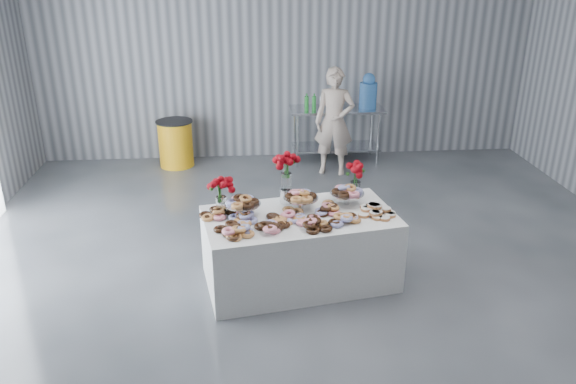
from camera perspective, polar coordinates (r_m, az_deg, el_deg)
The scene contains 16 objects.
ground at distance 5.63m, azimuth 3.33°, elevation -11.14°, with size 9.00×9.00×0.00m, color #323539.
room_walls at distance 4.74m, azimuth 0.53°, elevation 16.72°, with size 8.04×9.04×4.02m.
display_table at distance 5.79m, azimuth 1.19°, elevation -5.76°, with size 1.90×1.00×0.75m, color white.
prep_table at distance 9.20m, azimuth 4.91°, elevation 6.79°, with size 1.50×0.60×0.90m.
donut_mounds at distance 5.55m, azimuth 1.28°, elevation -2.20°, with size 1.80×0.80×0.09m, color #C28347, non-canonical shape.
cake_stand_left at distance 5.58m, azimuth -4.63°, elevation -1.06°, with size 0.36×0.36×0.17m.
cake_stand_mid at distance 5.70m, azimuth 1.31°, elevation -0.45°, with size 0.36×0.36×0.17m.
cake_stand_right at distance 5.85m, azimuth 6.02°, elevation 0.04°, with size 0.36×0.36×0.17m.
danish_pile at distance 5.70m, azimuth 8.92°, elevation -1.68°, with size 0.48×0.48×0.11m, color white, non-canonical shape.
bouquet_left at distance 5.59m, azimuth -6.88°, elevation 0.60°, with size 0.26×0.26×0.42m.
bouquet_right at distance 5.98m, azimuth 6.94°, elevation 2.10°, with size 0.26×0.26×0.42m.
bouquet_center at distance 5.77m, azimuth -0.17°, elevation 2.39°, with size 0.26×0.26×0.57m.
water_jug at distance 9.17m, azimuth 8.15°, elevation 10.01°, with size 0.28×0.28×0.55m.
drink_bottles at distance 8.95m, azimuth 3.05°, elevation 9.15°, with size 0.54×0.08×0.27m, color #268C33, non-canonical shape.
person at distance 8.64m, azimuth 4.73°, elevation 7.13°, with size 0.60×0.39×1.65m, color #CC8C93.
trash_barrel at distance 9.22m, azimuth -11.33°, elevation 4.87°, with size 0.58×0.58×0.75m.
Camera 1 is at (-0.70, -4.62, 3.14)m, focal length 35.00 mm.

